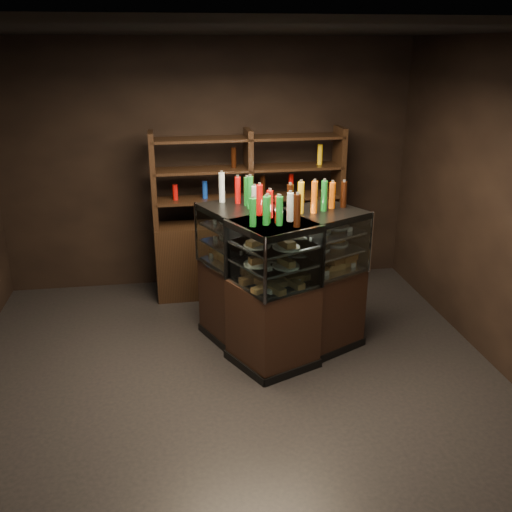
# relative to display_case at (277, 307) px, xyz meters

# --- Properties ---
(ground) EXTENTS (5.00, 5.00, 0.00)m
(ground) POSITION_rel_display_case_xyz_m (-0.49, -0.55, -0.48)
(ground) COLOR black
(ground) RESTS_ON ground
(room_shell) EXTENTS (5.02, 5.02, 3.01)m
(room_shell) POSITION_rel_display_case_xyz_m (-0.49, -0.55, 1.46)
(room_shell) COLOR black
(room_shell) RESTS_ON ground
(display_case) EXTENTS (1.68, 1.46, 1.43)m
(display_case) POSITION_rel_display_case_xyz_m (0.00, 0.00, 0.00)
(display_case) COLOR black
(display_case) RESTS_ON ground
(food_display) EXTENTS (1.29, 1.18, 0.44)m
(food_display) POSITION_rel_display_case_xyz_m (-0.00, -0.00, 0.60)
(food_display) COLOR #D0844A
(food_display) RESTS_ON display_case
(bottles_top) EXTENTS (1.13, 1.04, 0.30)m
(bottles_top) POSITION_rel_display_case_xyz_m (0.00, 0.00, 1.08)
(bottles_top) COLOR black
(bottles_top) RESTS_ON display_case
(potted_conifer) EXTENTS (0.40, 0.40, 0.86)m
(potted_conifer) POSITION_rel_display_case_xyz_m (0.16, 0.33, 0.01)
(potted_conifer) COLOR black
(potted_conifer) RESTS_ON ground
(back_shelving) EXTENTS (2.26, 0.47, 2.00)m
(back_shelving) POSITION_rel_display_case_xyz_m (-0.06, 1.50, 0.13)
(back_shelving) COLOR black
(back_shelving) RESTS_ON ground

